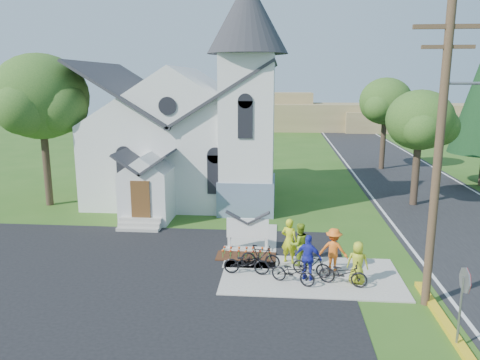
# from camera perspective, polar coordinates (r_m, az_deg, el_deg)

# --- Properties ---
(ground) EXTENTS (120.00, 120.00, 0.00)m
(ground) POSITION_cam_1_polar(r_m,az_deg,el_deg) (18.56, 3.99, -12.10)
(ground) COLOR #2C5618
(ground) RESTS_ON ground
(parking_lot) EXTENTS (20.00, 16.00, 0.02)m
(parking_lot) POSITION_cam_1_polar(r_m,az_deg,el_deg) (18.24, -19.35, -13.22)
(parking_lot) COLOR black
(parking_lot) RESTS_ON ground
(road) EXTENTS (8.00, 90.00, 0.02)m
(road) POSITION_cam_1_polar(r_m,az_deg,el_deg) (34.25, 21.47, -1.54)
(road) COLOR black
(road) RESTS_ON ground
(sidewalk) EXTENTS (7.00, 4.00, 0.05)m
(sidewalk) POSITION_cam_1_polar(r_m,az_deg,el_deg) (19.05, 8.63, -11.47)
(sidewalk) COLOR gray
(sidewalk) RESTS_ON ground
(church) EXTENTS (12.35, 12.00, 13.00)m
(church) POSITION_cam_1_polar(r_m,az_deg,el_deg) (30.05, -5.98, 7.57)
(church) COLOR white
(church) RESTS_ON ground
(church_sign) EXTENTS (2.20, 0.40, 1.70)m
(church_sign) POSITION_cam_1_polar(r_m,az_deg,el_deg) (21.23, 0.94, -5.93)
(church_sign) COLOR gray
(church_sign) RESTS_ON ground
(flower_bed) EXTENTS (2.60, 1.10, 0.07)m
(flower_bed) POSITION_cam_1_polar(r_m,az_deg,el_deg) (20.72, 0.75, -9.31)
(flower_bed) COLOR #371E0F
(flower_bed) RESTS_ON ground
(utility_pole) EXTENTS (3.45, 0.28, 10.00)m
(utility_pole) POSITION_cam_1_polar(r_m,az_deg,el_deg) (16.41, 23.28, 3.41)
(utility_pole) COLOR #473223
(utility_pole) RESTS_ON ground
(stop_sign) EXTENTS (0.11, 0.76, 2.48)m
(stop_sign) POSITION_cam_1_polar(r_m,az_deg,el_deg) (14.94, 25.59, -12.09)
(stop_sign) COLOR gray
(stop_sign) RESTS_ON ground
(tree_lot_corner) EXTENTS (5.60, 5.60, 9.15)m
(tree_lot_corner) POSITION_cam_1_polar(r_m,az_deg,el_deg) (30.46, -23.13, 9.29)
(tree_lot_corner) COLOR #372A1E
(tree_lot_corner) RESTS_ON ground
(tree_road_near) EXTENTS (4.00, 4.00, 7.05)m
(tree_road_near) POSITION_cam_1_polar(r_m,az_deg,el_deg) (30.19, 21.07, 6.77)
(tree_road_near) COLOR #372A1E
(tree_road_near) RESTS_ON ground
(tree_road_mid) EXTENTS (4.40, 4.40, 7.80)m
(tree_road_mid) POSITION_cam_1_polar(r_m,az_deg,el_deg) (41.90, 17.32, 9.10)
(tree_road_mid) COLOR #372A1E
(tree_road_mid) RESTS_ON ground
(distant_hills) EXTENTS (61.00, 10.00, 5.60)m
(distant_hills) POSITION_cam_1_polar(r_m,az_deg,el_deg) (73.53, 7.51, 7.80)
(distant_hills) COLOR olive
(distant_hills) RESTS_ON ground
(cyclist_0) EXTENTS (0.82, 0.69, 1.92)m
(cyclist_0) POSITION_cam_1_polar(r_m,az_deg,el_deg) (19.85, 6.02, -7.35)
(cyclist_0) COLOR #C5D118
(cyclist_0) RESTS_ON sidewalk
(bike_0) EXTENTS (1.85, 0.71, 0.96)m
(bike_0) POSITION_cam_1_polar(r_m,az_deg,el_deg) (18.77, 0.81, -10.03)
(bike_0) COLOR black
(bike_0) RESTS_ON sidewalk
(cyclist_1) EXTENTS (1.08, 0.98, 1.80)m
(cyclist_1) POSITION_cam_1_polar(r_m,az_deg,el_deg) (19.65, 7.23, -7.77)
(cyclist_1) COLOR #88AD20
(cyclist_1) RESTS_ON sidewalk
(bike_1) EXTENTS (1.68, 0.73, 0.98)m
(bike_1) POSITION_cam_1_polar(r_m,az_deg,el_deg) (19.34, 2.51, -9.32)
(bike_1) COLOR black
(bike_1) RESTS_ON sidewalk
(cyclist_2) EXTENTS (1.14, 0.79, 1.79)m
(cyclist_2) POSITION_cam_1_polar(r_m,az_deg,el_deg) (18.32, 8.34, -9.34)
(cyclist_2) COLOR #2228AB
(cyclist_2) RESTS_ON sidewalk
(bike_2) EXTENTS (1.84, 1.24, 0.91)m
(bike_2) POSITION_cam_1_polar(r_m,az_deg,el_deg) (18.07, 6.48, -11.10)
(bike_2) COLOR black
(bike_2) RESTS_ON sidewalk
(cyclist_3) EXTENTS (1.30, 0.98, 1.78)m
(cyclist_3) POSITION_cam_1_polar(r_m,az_deg,el_deg) (19.29, 11.34, -8.34)
(cyclist_3) COLOR orange
(cyclist_3) RESTS_ON sidewalk
(bike_3) EXTENTS (1.59, 0.94, 0.92)m
(bike_3) POSITION_cam_1_polar(r_m,az_deg,el_deg) (18.80, 8.72, -10.19)
(bike_3) COLOR black
(bike_3) RESTS_ON sidewalk
(cyclist_4) EXTENTS (0.90, 0.69, 1.65)m
(cyclist_4) POSITION_cam_1_polar(r_m,az_deg,el_deg) (18.39, 14.15, -9.74)
(cyclist_4) COLOR #ADB822
(cyclist_4) RESTS_ON sidewalk
(bike_4) EXTENTS (1.91, 1.13, 0.95)m
(bike_4) POSITION_cam_1_polar(r_m,az_deg,el_deg) (18.24, 12.45, -11.02)
(bike_4) COLOR black
(bike_4) RESTS_ON sidewalk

